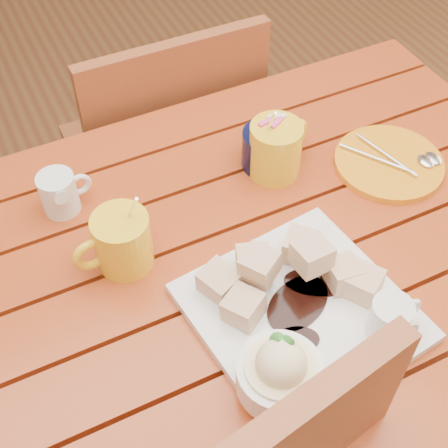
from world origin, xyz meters
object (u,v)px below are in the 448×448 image
orange_saucer (390,163)px  chair_far (167,155)px  dessert_plate (298,319)px  coffee_mug_left (121,242)px  table (234,296)px  coffee_mug_right (276,148)px

orange_saucer → chair_far: 0.61m
chair_far → dessert_plate: bearing=84.7°
coffee_mug_left → orange_saucer: coffee_mug_left is taller
coffee_mug_left → chair_far: size_ratio=0.17×
coffee_mug_left → dessert_plate: bearing=-56.0°
table → coffee_mug_left: 0.24m
orange_saucer → chair_far: bearing=118.3°
dessert_plate → coffee_mug_right: size_ratio=2.12×
coffee_mug_left → orange_saucer: size_ratio=0.75×
coffee_mug_right → orange_saucer: (0.19, -0.08, -0.05)m
orange_saucer → dessert_plate: bearing=-145.5°
table → dessert_plate: size_ratio=3.71×
coffee_mug_right → chair_far: size_ratio=0.18×
coffee_mug_left → coffee_mug_right: size_ratio=0.96×
coffee_mug_right → table: bearing=-156.4°
table → coffee_mug_right: bearing=43.7°
dessert_plate → coffee_mug_right: 0.34m
table → orange_saucer: bearing=10.7°
dessert_plate → orange_saucer: bearing=34.5°
dessert_plate → coffee_mug_left: coffee_mug_left is taller
table → dessert_plate: bearing=-83.8°
coffee_mug_right → chair_far: (-0.07, 0.40, -0.32)m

